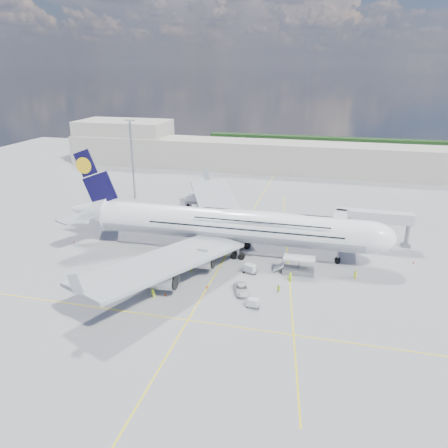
% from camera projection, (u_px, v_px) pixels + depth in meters
% --- Properties ---
extents(ground, '(300.00, 300.00, 0.00)m').
position_uv_depth(ground, '(217.00, 270.00, 93.77)').
color(ground, gray).
rests_on(ground, ground).
extents(taxi_line_main, '(0.25, 220.00, 0.01)m').
position_uv_depth(taxi_line_main, '(217.00, 270.00, 93.77)').
color(taxi_line_main, yellow).
rests_on(taxi_line_main, ground).
extents(taxi_line_cross, '(120.00, 0.25, 0.01)m').
position_uv_depth(taxi_line_cross, '(188.00, 320.00, 75.56)').
color(taxi_line_cross, yellow).
rests_on(taxi_line_cross, ground).
extents(taxi_line_diag, '(14.16, 99.06, 0.01)m').
position_uv_depth(taxi_line_diag, '(288.00, 258.00, 99.69)').
color(taxi_line_diag, yellow).
rests_on(taxi_line_diag, ground).
extents(airliner, '(77.26, 79.15, 23.71)m').
position_uv_depth(airliner, '(229.00, 225.00, 100.45)').
color(airliner, white).
rests_on(airliner, ground).
extents(jet_bridge, '(18.80, 12.10, 8.50)m').
position_uv_depth(jet_bridge, '(361.00, 220.00, 103.70)').
color(jet_bridge, '#B7B7BC').
rests_on(jet_bridge, ground).
extents(cargo_loader, '(8.53, 3.20, 3.67)m').
position_uv_depth(cargo_loader, '(298.00, 268.00, 92.15)').
color(cargo_loader, silver).
rests_on(cargo_loader, ground).
extents(light_mast, '(3.00, 0.70, 25.50)m').
position_uv_depth(light_mast, '(132.00, 159.00, 139.29)').
color(light_mast, gray).
rests_on(light_mast, ground).
extents(terminal, '(180.00, 16.00, 12.00)m').
position_uv_depth(terminal, '(277.00, 157.00, 178.21)').
color(terminal, '#B2AD9E').
rests_on(terminal, ground).
extents(hangar, '(40.00, 22.00, 18.00)m').
position_uv_depth(hangar, '(125.00, 141.00, 197.64)').
color(hangar, '#B2AD9E').
rests_on(hangar, ground).
extents(tree_line, '(160.00, 6.00, 8.00)m').
position_uv_depth(tree_line, '(371.00, 147.00, 210.78)').
color(tree_line, '#193814').
rests_on(tree_line, ground).
extents(dolly_row_a, '(3.58, 2.40, 0.48)m').
position_uv_depth(dolly_row_a, '(109.00, 269.00, 93.63)').
color(dolly_row_a, gray).
rests_on(dolly_row_a, ground).
extents(dolly_row_b, '(3.37, 2.06, 0.47)m').
position_uv_depth(dolly_row_b, '(163.00, 274.00, 91.27)').
color(dolly_row_b, gray).
rests_on(dolly_row_b, ground).
extents(dolly_row_c, '(3.05, 2.25, 1.73)m').
position_uv_depth(dolly_row_c, '(158.00, 279.00, 88.20)').
color(dolly_row_c, gray).
rests_on(dolly_row_c, ground).
extents(dolly_back, '(3.30, 2.03, 1.98)m').
position_uv_depth(dolly_back, '(143.00, 268.00, 92.59)').
color(dolly_back, gray).
rests_on(dolly_back, ground).
extents(dolly_nose_far, '(2.67, 1.53, 1.64)m').
position_uv_depth(dolly_nose_far, '(253.00, 303.00, 79.32)').
color(dolly_nose_far, gray).
rests_on(dolly_nose_far, ground).
extents(dolly_nose_near, '(3.37, 2.54, 1.90)m').
position_uv_depth(dolly_nose_near, '(250.00, 268.00, 92.36)').
color(dolly_nose_near, gray).
rests_on(dolly_nose_near, ground).
extents(baggage_tug, '(3.30, 1.74, 1.99)m').
position_uv_depth(baggage_tug, '(171.00, 279.00, 88.18)').
color(baggage_tug, white).
rests_on(baggage_tug, ground).
extents(catering_truck_inner, '(7.46, 5.25, 4.10)m').
position_uv_depth(catering_truck_inner, '(203.00, 213.00, 124.16)').
color(catering_truck_inner, gray).
rests_on(catering_truck_inner, ground).
extents(catering_truck_outer, '(6.24, 2.92, 3.60)m').
position_uv_depth(catering_truck_outer, '(195.00, 201.00, 135.67)').
color(catering_truck_outer, gray).
rests_on(catering_truck_outer, ground).
extents(service_van, '(4.38, 6.21, 1.57)m').
position_uv_depth(service_van, '(242.00, 289.00, 84.36)').
color(service_van, silver).
rests_on(service_van, ground).
extents(crew_nose, '(0.78, 0.55, 2.01)m').
position_uv_depth(crew_nose, '(355.00, 275.00, 89.46)').
color(crew_nose, yellow).
rests_on(crew_nose, ground).
extents(crew_loader, '(1.03, 0.91, 1.76)m').
position_uv_depth(crew_loader, '(278.00, 289.00, 84.15)').
color(crew_loader, '#A4E317').
rests_on(crew_loader, ground).
extents(crew_wing, '(0.64, 1.03, 1.64)m').
position_uv_depth(crew_wing, '(191.00, 269.00, 92.62)').
color(crew_wing, '#B3F219').
rests_on(crew_wing, ground).
extents(crew_van, '(0.98, 1.09, 1.86)m').
position_uv_depth(crew_van, '(290.00, 277.00, 88.81)').
color(crew_van, '#A9FF1A').
rests_on(crew_van, ground).
extents(crew_tug, '(1.48, 1.20, 1.99)m').
position_uv_depth(crew_tug, '(153.00, 294.00, 82.05)').
color(crew_tug, '#D7FF1A').
rests_on(crew_tug, ground).
extents(cone_nose, '(0.38, 0.38, 0.48)m').
position_uv_depth(cone_nose, '(413.00, 262.00, 96.98)').
color(cone_nose, '#DB470B').
rests_on(cone_nose, ground).
extents(cone_wing_left_inner, '(0.47, 0.47, 0.60)m').
position_uv_depth(cone_wing_left_inner, '(210.00, 232.00, 114.20)').
color(cone_wing_left_inner, '#DB470B').
rests_on(cone_wing_left_inner, ground).
extents(cone_wing_left_outer, '(0.42, 0.42, 0.53)m').
position_uv_depth(cone_wing_left_outer, '(192.00, 211.00, 131.01)').
color(cone_wing_left_outer, '#DB470B').
rests_on(cone_wing_left_outer, ground).
extents(cone_wing_right_inner, '(0.50, 0.50, 0.63)m').
position_uv_depth(cone_wing_right_inner, '(207.00, 287.00, 86.32)').
color(cone_wing_right_inner, '#DB470B').
rests_on(cone_wing_right_inner, ground).
extents(cone_wing_right_outer, '(0.39, 0.39, 0.50)m').
position_uv_depth(cone_wing_right_outer, '(165.00, 295.00, 83.46)').
color(cone_wing_right_outer, '#DB470B').
rests_on(cone_wing_right_outer, ground).
extents(cone_tail, '(0.41, 0.41, 0.53)m').
position_uv_depth(cone_tail, '(74.00, 242.00, 108.31)').
color(cone_tail, '#DB470B').
rests_on(cone_tail, ground).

